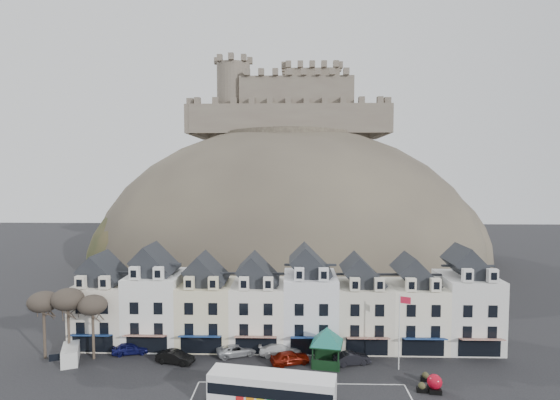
# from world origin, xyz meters

# --- Properties ---
(townhouse_terrace) EXTENTS (54.40, 9.35, 11.80)m
(townhouse_terrace) POSITION_xyz_m (0.15, 15.97, 5.30)
(townhouse_terrace) COLOR silver
(townhouse_terrace) RESTS_ON ground
(castle_hill) EXTENTS (100.00, 76.00, 68.00)m
(castle_hill) POSITION_xyz_m (1.25, 68.95, 0.11)
(castle_hill) COLOR #3A332D
(castle_hill) RESTS_ON ground
(castle) EXTENTS (50.20, 22.20, 22.00)m
(castle) POSITION_xyz_m (0.51, 75.93, 40.19)
(castle) COLOR brown
(castle) RESTS_ON ground
(tree_left_far) EXTENTS (3.61, 3.61, 8.24)m
(tree_left_far) POSITION_xyz_m (-29.00, 10.50, 6.90)
(tree_left_far) COLOR #372B23
(tree_left_far) RESTS_ON ground
(tree_left_mid) EXTENTS (3.78, 3.78, 8.64)m
(tree_left_mid) POSITION_xyz_m (-26.00, 10.50, 7.24)
(tree_left_mid) COLOR #372B23
(tree_left_mid) RESTS_ON ground
(tree_left_near) EXTENTS (3.43, 3.43, 7.84)m
(tree_left_near) POSITION_xyz_m (-23.00, 10.50, 6.55)
(tree_left_near) COLOR #372B23
(tree_left_near) RESTS_ON ground
(bus) EXTENTS (12.46, 4.85, 3.43)m
(bus) POSITION_xyz_m (-0.89, -0.06, 1.90)
(bus) COLOR #262628
(bus) RESTS_ON ground
(bus_shelter) EXTENTS (7.07, 7.07, 4.57)m
(bus_shelter) POSITION_xyz_m (5.11, 9.50, 3.54)
(bus_shelter) COLOR black
(bus_shelter) RESTS_ON ground
(red_buoy) EXTENTS (1.51, 1.51, 1.86)m
(red_buoy) POSITION_xyz_m (15.69, 3.52, 0.95)
(red_buoy) COLOR black
(red_buoy) RESTS_ON ground
(flagpole) EXTENTS (1.18, 0.57, 8.83)m
(flagpole) POSITION_xyz_m (13.35, 8.58, 5.04)
(flagpole) COLOR silver
(flagpole) RESTS_ON ground
(white_van) EXTENTS (3.26, 4.51, 1.89)m
(white_van) POSITION_xyz_m (-25.33, 9.50, 0.95)
(white_van) COLOR silver
(white_van) RESTS_ON ground
(planter_west) EXTENTS (1.10, 0.72, 1.01)m
(planter_west) POSITION_xyz_m (15.48, 5.88, 0.49)
(planter_west) COLOR black
(planter_west) RESTS_ON ground
(planter_east) EXTENTS (1.10, 0.73, 1.04)m
(planter_east) POSITION_xyz_m (14.39, 3.50, 0.50)
(planter_east) COLOR black
(planter_east) RESTS_ON ground
(car_navy) EXTENTS (4.70, 2.78, 1.50)m
(car_navy) POSITION_xyz_m (-19.03, 12.00, 0.75)
(car_navy) COLOR #0E1048
(car_navy) RESTS_ON ground
(car_black) EXTENTS (4.78, 2.66, 1.49)m
(car_black) POSITION_xyz_m (-12.78, 9.50, 0.75)
(car_black) COLOR black
(car_black) RESTS_ON ground
(car_silver) EXTENTS (5.39, 3.87, 1.38)m
(car_silver) POSITION_xyz_m (-5.78, 12.00, 0.69)
(car_silver) COLOR #ABAEB3
(car_silver) RESTS_ON ground
(car_white) EXTENTS (5.32, 2.21, 1.54)m
(car_white) POSITION_xyz_m (-0.40, 12.00, 0.77)
(car_white) COLOR white
(car_white) RESTS_ON ground
(car_maroon) EXTENTS (4.94, 3.19, 1.56)m
(car_maroon) POSITION_xyz_m (0.80, 9.70, 0.78)
(car_maroon) COLOR #661005
(car_maroon) RESTS_ON ground
(car_charcoal) EXTENTS (4.59, 2.58, 1.43)m
(car_charcoal) POSITION_xyz_m (8.08, 9.85, 0.72)
(car_charcoal) COLOR black
(car_charcoal) RESTS_ON ground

